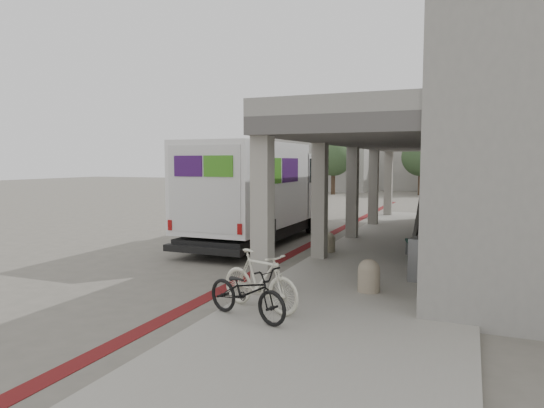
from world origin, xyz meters
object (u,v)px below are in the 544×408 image
at_px(fedex_truck, 258,190).
at_px(bench, 416,248).
at_px(utility_cabinet, 421,259).
at_px(bicycle_cream, 260,280).
at_px(bicycle_black, 247,292).

bearing_deg(fedex_truck, bench, -17.42).
distance_m(fedex_truck, utility_cabinet, 7.22).
xyz_separation_m(bench, bicycle_cream, (-2.16, -5.73, 0.22)).
distance_m(fedex_truck, bicycle_cream, 8.24).
bearing_deg(bicycle_black, fedex_truck, 41.82).
bearing_deg(utility_cabinet, fedex_truck, 155.76).
height_order(fedex_truck, utility_cabinet, fedex_truck).
bearing_deg(bicycle_cream, utility_cabinet, -17.30).
bearing_deg(bench, bicycle_black, -122.33).
bearing_deg(fedex_truck, utility_cabinet, -34.90).
bearing_deg(bench, utility_cabinet, -95.17).
xyz_separation_m(fedex_truck, bicycle_cream, (3.34, -7.45, -1.16)).
relative_size(bicycle_black, bicycle_cream, 0.98).
bearing_deg(bicycle_black, utility_cabinet, -13.30).
distance_m(fedex_truck, bench, 5.93).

